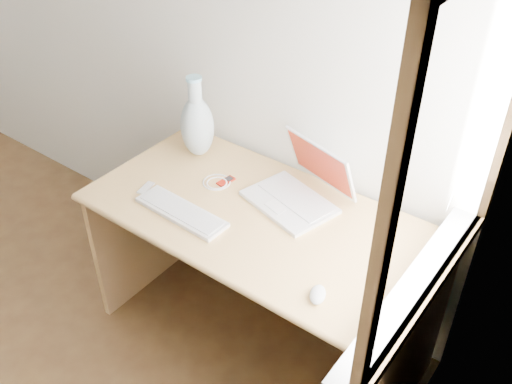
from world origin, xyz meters
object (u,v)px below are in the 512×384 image
Objects in this scene: desk at (272,244)px; laptop at (296,187)px; external_keyboard at (181,212)px; vase at (197,125)px.

desk is 0.28m from laptop.
vase is (-0.23, 0.36, 0.14)m from external_keyboard.
external_keyboard is at bearing -133.72° from desk.
vase is at bearing 124.33° from external_keyboard.
vase is (-0.48, 0.10, 0.36)m from desk.
desk is at bearing -12.13° from vase.
vase is at bearing -166.46° from laptop.
laptop reaches higher than desk.
laptop is at bearing 51.42° from external_keyboard.
laptop reaches higher than external_keyboard.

